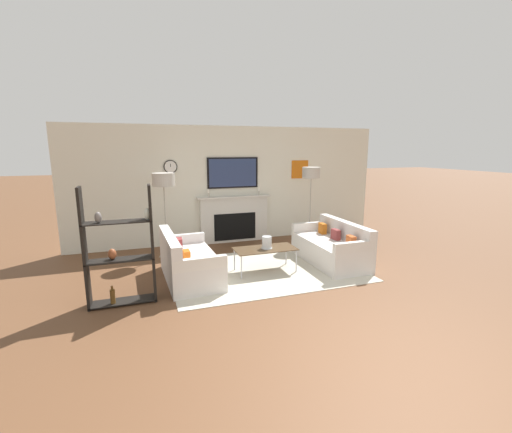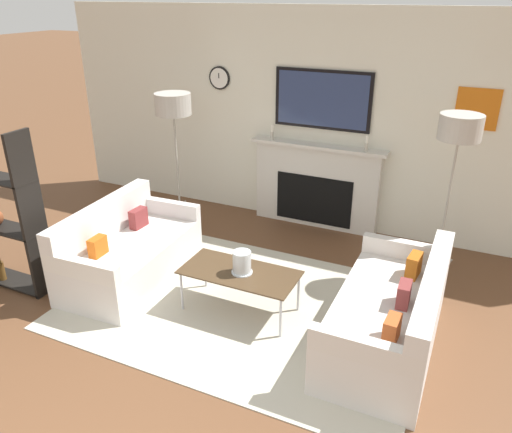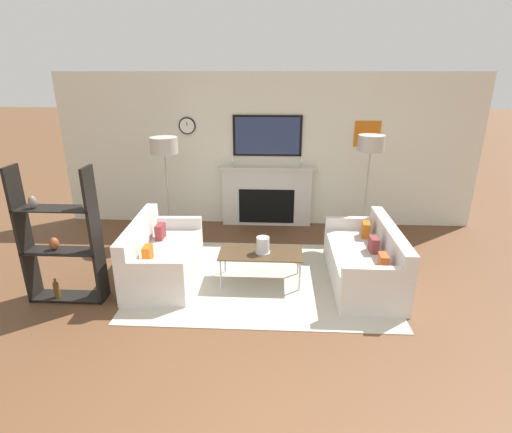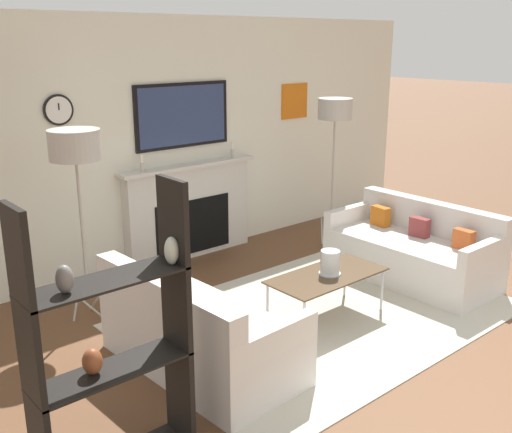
{
  "view_description": "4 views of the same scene",
  "coord_description": "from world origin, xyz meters",
  "px_view_note": "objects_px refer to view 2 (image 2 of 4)",
  "views": [
    {
      "loc": [
        -2.08,
        -2.78,
        2.19
      ],
      "look_at": [
        -0.03,
        3.23,
        0.92
      ],
      "focal_mm": 24.0,
      "sensor_mm": 36.0,
      "label": 1
    },
    {
      "loc": [
        1.82,
        -0.86,
        2.84
      ],
      "look_at": [
        -0.03,
        3.14,
        0.84
      ],
      "focal_mm": 35.0,
      "sensor_mm": 36.0,
      "label": 2
    },
    {
      "loc": [
        0.17,
        -2.07,
        2.7
      ],
      "look_at": [
        -0.11,
        3.23,
        0.76
      ],
      "focal_mm": 28.0,
      "sensor_mm": 36.0,
      "label": 3
    },
    {
      "loc": [
        -3.73,
        -0.6,
        2.45
      ],
      "look_at": [
        -0.24,
        3.46,
        0.86
      ],
      "focal_mm": 42.0,
      "sensor_mm": 36.0,
      "label": 4
    }
  ],
  "objects_px": {
    "couch_right": "(390,318)",
    "floor_lamp_left": "(173,106)",
    "shelf_unit": "(1,214)",
    "hurricane_candle": "(242,263)",
    "coffee_table": "(240,274)",
    "couch_left": "(128,253)",
    "floor_lamp_right": "(460,130)"
  },
  "relations": [
    {
      "from": "couch_right",
      "to": "floor_lamp_left",
      "type": "distance_m",
      "value": 3.55
    },
    {
      "from": "floor_lamp_left",
      "to": "shelf_unit",
      "type": "bearing_deg",
      "value": -111.15
    },
    {
      "from": "hurricane_candle",
      "to": "floor_lamp_left",
      "type": "distance_m",
      "value": 2.42
    },
    {
      "from": "coffee_table",
      "to": "shelf_unit",
      "type": "height_order",
      "value": "shelf_unit"
    },
    {
      "from": "couch_left",
      "to": "floor_lamp_right",
      "type": "bearing_deg",
      "value": 24.64
    },
    {
      "from": "floor_lamp_right",
      "to": "coffee_table",
      "type": "bearing_deg",
      "value": -138.6
    },
    {
      "from": "couch_right",
      "to": "floor_lamp_left",
      "type": "height_order",
      "value": "floor_lamp_left"
    },
    {
      "from": "floor_lamp_left",
      "to": "shelf_unit",
      "type": "xyz_separation_m",
      "value": [
        -0.78,
        -2.01,
        -0.77
      ]
    },
    {
      "from": "hurricane_candle",
      "to": "shelf_unit",
      "type": "distance_m",
      "value": 2.49
    },
    {
      "from": "couch_right",
      "to": "floor_lamp_right",
      "type": "bearing_deg",
      "value": 80.08
    },
    {
      "from": "hurricane_candle",
      "to": "floor_lamp_right",
      "type": "height_order",
      "value": "floor_lamp_right"
    },
    {
      "from": "floor_lamp_left",
      "to": "floor_lamp_right",
      "type": "xyz_separation_m",
      "value": [
        3.26,
        0.0,
        0.06
      ]
    },
    {
      "from": "coffee_table",
      "to": "hurricane_candle",
      "type": "distance_m",
      "value": 0.13
    },
    {
      "from": "couch_left",
      "to": "floor_lamp_left",
      "type": "distance_m",
      "value": 1.9
    },
    {
      "from": "couch_right",
      "to": "hurricane_candle",
      "type": "distance_m",
      "value": 1.4
    },
    {
      "from": "floor_lamp_left",
      "to": "floor_lamp_right",
      "type": "height_order",
      "value": "floor_lamp_right"
    },
    {
      "from": "couch_right",
      "to": "hurricane_candle",
      "type": "xyz_separation_m",
      "value": [
        -1.38,
        -0.07,
        0.24
      ]
    },
    {
      "from": "couch_right",
      "to": "couch_left",
      "type": "bearing_deg",
      "value": -179.96
    },
    {
      "from": "couch_left",
      "to": "floor_lamp_right",
      "type": "xyz_separation_m",
      "value": [
        3.02,
        1.39,
        1.34
      ]
    },
    {
      "from": "coffee_table",
      "to": "floor_lamp_right",
      "type": "bearing_deg",
      "value": 41.4
    },
    {
      "from": "floor_lamp_right",
      "to": "shelf_unit",
      "type": "distance_m",
      "value": 4.58
    },
    {
      "from": "coffee_table",
      "to": "hurricane_candle",
      "type": "height_order",
      "value": "hurricane_candle"
    },
    {
      "from": "coffee_table",
      "to": "floor_lamp_right",
      "type": "xyz_separation_m",
      "value": [
        1.65,
        1.45,
        1.22
      ]
    },
    {
      "from": "couch_left",
      "to": "shelf_unit",
      "type": "height_order",
      "value": "shelf_unit"
    },
    {
      "from": "shelf_unit",
      "to": "coffee_table",
      "type": "bearing_deg",
      "value": 13.15
    },
    {
      "from": "couch_left",
      "to": "couch_right",
      "type": "height_order",
      "value": "couch_left"
    },
    {
      "from": "couch_right",
      "to": "coffee_table",
      "type": "relative_size",
      "value": 1.57
    },
    {
      "from": "couch_right",
      "to": "shelf_unit",
      "type": "xyz_separation_m",
      "value": [
        -3.79,
        -0.63,
        0.51
      ]
    },
    {
      "from": "floor_lamp_left",
      "to": "shelf_unit",
      "type": "height_order",
      "value": "floor_lamp_left"
    },
    {
      "from": "couch_left",
      "to": "coffee_table",
      "type": "height_order",
      "value": "couch_left"
    },
    {
      "from": "hurricane_candle",
      "to": "shelf_unit",
      "type": "xyz_separation_m",
      "value": [
        -2.41,
        -0.55,
        0.27
      ]
    },
    {
      "from": "coffee_table",
      "to": "floor_lamp_right",
      "type": "relative_size",
      "value": 0.62
    }
  ]
}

